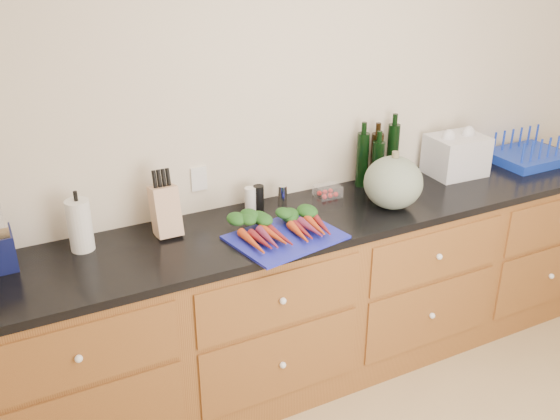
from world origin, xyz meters
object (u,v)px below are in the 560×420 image
squash (393,183)px  dish_rack (528,154)px  carrots (281,227)px  cutting_board (286,237)px  paper_towel (80,225)px  tomato_box (328,191)px  knife_block (165,211)px

squash → dish_rack: size_ratio=0.67×
carrots → squash: (0.65, 0.02, 0.10)m
cutting_board → carrots: (0.00, 0.05, 0.03)m
cutting_board → carrots: size_ratio=1.16×
squash → paper_towel: (-1.50, 0.25, -0.02)m
carrots → tomato_box: carrots is taller
carrots → squash: bearing=1.6°
paper_towel → tomato_box: 1.28m
knife_block → tomato_box: knife_block is taller
squash → tomato_box: bearing=130.3°
paper_towel → dish_rack: 2.66m
cutting_board → paper_towel: (-0.86, 0.32, 0.11)m
paper_towel → tomato_box: size_ratio=1.82×
cutting_board → knife_block: bearing=147.5°
tomato_box → paper_towel: bearing=-179.6°
knife_block → dish_rack: 2.27m
cutting_board → squash: size_ratio=1.62×
squash → carrots: bearing=-178.4°
carrots → cutting_board: bearing=-90.0°
carrots → paper_towel: size_ratio=1.76×
squash → knife_block: 1.15m
carrots → dish_rack: dish_rack is taller
paper_towel → knife_block: 0.38m
paper_towel → carrots: bearing=-17.7°
tomato_box → dish_rack: size_ratio=0.29×
knife_block → cutting_board: bearing=-32.5°
paper_towel → knife_block: size_ratio=1.02×
paper_towel → dish_rack: (2.66, -0.08, -0.08)m
squash → dish_rack: bearing=8.6°
carrots → tomato_box: bearing=33.6°
carrots → knife_block: bearing=151.8°
squash → paper_towel: size_ratio=1.26×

